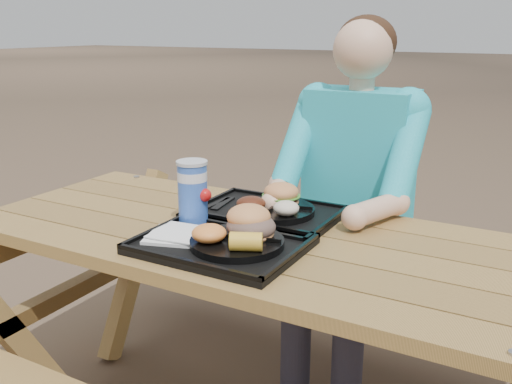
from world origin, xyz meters
The scene contains 17 objects.
picnic_table centered at (0.00, 0.00, 0.38)m, with size 1.80×1.49×0.75m, color #999999, non-canonical shape.
tray_near centered at (-0.03, -0.15, 0.76)m, with size 0.45×0.35×0.02m, color black.
tray_far centered at (-0.04, 0.14, 0.76)m, with size 0.45×0.35×0.02m, color black.
plate_near centered at (0.03, -0.16, 0.78)m, with size 0.26×0.26×0.02m, color black.
plate_far centered at (-0.01, 0.15, 0.78)m, with size 0.26×0.26×0.02m, color black.
napkin_stack centered at (-0.16, -0.19, 0.78)m, with size 0.15×0.15×0.02m, color white.
soda_cup centered at (-0.20, -0.04, 0.86)m, with size 0.09×0.09×0.18m, color #1746B2.
condiment_bbq centered at (-0.03, -0.03, 0.79)m, with size 0.06×0.06×0.03m, color #310507.
condiment_mustard centered at (0.03, -0.02, 0.78)m, with size 0.04×0.04×0.03m, color gold.
sandwich centered at (0.05, -0.12, 0.86)m, with size 0.13×0.13×0.13m, color #E28F50, non-canonical shape.
mac_cheese centered at (-0.03, -0.21, 0.81)m, with size 0.09×0.09×0.05m, color #FF9D43.
corn_cob centered at (0.09, -0.22, 0.81)m, with size 0.08×0.08×0.05m, color yellow, non-canonical shape.
cutlery_far centered at (-0.21, 0.15, 0.77)m, with size 0.03×0.15×0.01m, color black.
burger centered at (-0.01, 0.20, 0.84)m, with size 0.12×0.12×0.10m, color #DE8A4E, non-canonical shape.
baked_beans centered at (-0.07, 0.09, 0.81)m, with size 0.09×0.09×0.04m, color #542010.
potato_salad centered at (0.05, 0.09, 0.81)m, with size 0.08×0.08×0.04m, color beige.
diner centered at (0.11, 0.58, 0.64)m, with size 0.48×0.84×1.28m, color #1DC3CC, non-canonical shape.
Camera 1 is at (0.78, -1.41, 1.35)m, focal length 40.00 mm.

